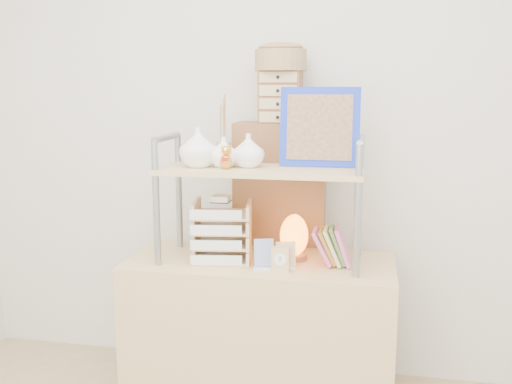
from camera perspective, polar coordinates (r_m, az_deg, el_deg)
room_shell at (r=1.70m, az=-4.89°, el=16.25°), size 3.42×3.41×2.61m
desk at (r=2.73m, az=0.41°, el=-14.40°), size 1.20×0.50×0.75m
cabinet at (r=2.96m, az=2.40°, el=-6.19°), size 0.46×0.26×1.35m
hutch at (r=2.52m, az=-0.29°, el=2.83°), size 0.90×0.34×0.77m
letter_tray at (r=2.57m, az=-3.45°, el=-4.27°), size 0.28×0.27×0.30m
salt_lamp at (r=2.59m, az=3.82°, el=-4.46°), size 0.14×0.13×0.21m
desk_clock at (r=2.43m, az=2.49°, el=-6.76°), size 0.08×0.04×0.11m
postcard_stand at (r=2.47m, az=1.82°, el=-6.85°), size 0.19×0.10×0.13m
drawer_chest at (r=2.82m, az=2.45°, el=9.48°), size 0.20×0.16×0.25m
woven_basket at (r=2.82m, az=2.49°, el=13.03°), size 0.25×0.25×0.10m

